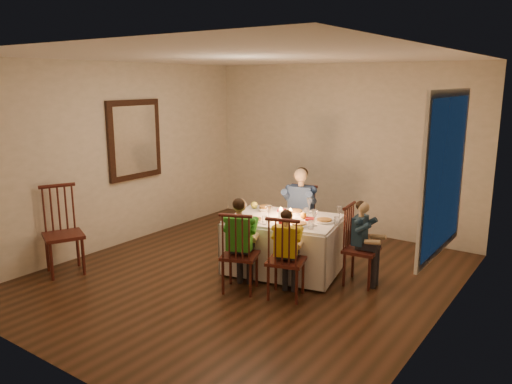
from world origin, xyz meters
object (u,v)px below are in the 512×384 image
Objects in this scene: chair_end at (360,284)px; child_yellow at (286,297)px; chair_near_right at (286,297)px; chair_near_left at (240,290)px; adult at (299,253)px; chair_adult at (299,253)px; serving_bowl at (265,209)px; dining_table at (284,233)px; chair_extra at (67,273)px; child_green at (240,290)px; child_teal at (360,284)px.

child_yellow is at bearing 141.46° from chair_end.
chair_end is (0.52, 0.82, 0.00)m from chair_near_right.
adult is (-0.08, 1.46, 0.00)m from chair_near_left.
serving_bowl is at bearing -121.24° from chair_adult.
dining_table is 0.91m from chair_near_right.
chair_extra is at bearing -142.25° from chair_adult.
chair_extra reaches higher than chair_near_left.
child_green is (0.08, -1.46, 0.00)m from adult.
child_yellow is at bearing -44.07° from serving_bowl.
chair_near_right is (0.52, 0.15, 0.00)m from chair_near_left.
dining_table is 2.76m from chair_extra.
chair_end is 0.86× the size of chair_extra.
serving_bowl reaches higher than chair_near_right.
chair_near_left is at bearing -73.16° from serving_bowl.
serving_bowl is (-0.20, -0.54, 0.72)m from chair_adult.
adult is at bearing -16.28° from chair_extra.
child_yellow is (0.59, -1.31, 0.00)m from adult.
chair_near_left is 0.86× the size of chair_extra.
child_green is (-0.52, -0.15, 0.00)m from chair_near_right.
dining_table is at bearing -118.54° from chair_near_left.
child_green is at bearing -1.02° from child_yellow.
adult reaches higher than chair_near_right.
chair_adult is 3.05m from chair_extra.
chair_extra is at bearing 3.57° from chair_near_right.
chair_near_right is 0.86× the size of chair_extra.
child_green reaches higher than child_yellow.
child_green is at bearing 126.86° from chair_end.
serving_bowl is at bearing -121.24° from adult.
child_green is at bearing 180.00° from chair_near_left.
chair_near_right is 0.00m from child_yellow.
chair_extra is at bearing 113.75° from chair_end.
adult is 1.20× the size of child_yellow.
child_green is 1.42m from child_teal.
adult is at bearing -108.62° from chair_near_left.
serving_bowl reaches higher than chair_adult.
chair_adult is 1.46m from child_green.
dining_table is 1.25× the size of adult.
chair_extra is at bearing -0.07° from chair_near_left.
chair_adult is at bearing -108.62° from chair_near_left.
chair_adult is at bearing 92.17° from dining_table.
child_yellow is at bearing -68.32° from dining_table.
child_green is (-0.10, -0.78, -0.50)m from dining_table.
chair_near_left and chair_near_right have the same top height.
child_yellow is 1.32m from serving_bowl.
chair_extra is (-2.19, -1.61, -0.50)m from dining_table.
chair_near_left is 1.20m from serving_bowl.
dining_table reaches higher than chair_adult.
child_teal is (1.12, -0.50, 0.00)m from chair_adult.
child_green reaches higher than chair_adult.
dining_table is 1.38× the size of chair_extra.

